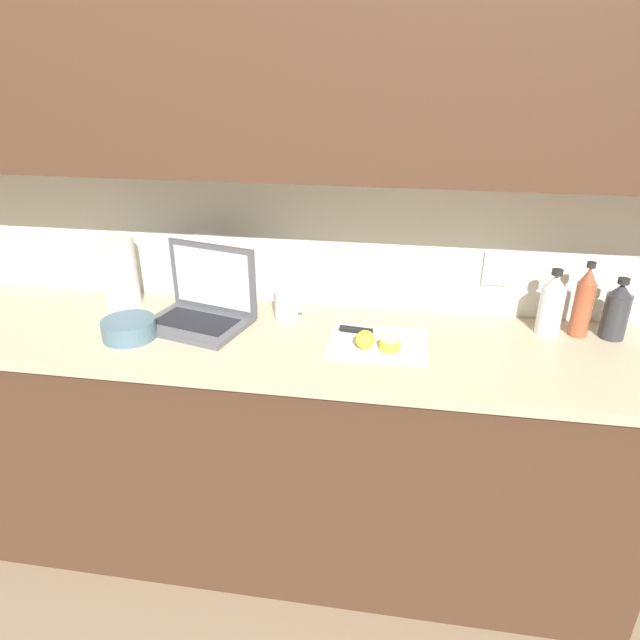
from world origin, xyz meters
TOP-DOWN VIEW (x-y plane):
  - ground_plane at (0.00, 0.00)m, footprint 12.00×12.00m
  - wall_back at (0.00, 0.22)m, footprint 5.20×0.38m
  - counter_unit at (-0.02, 0.00)m, footprint 2.53×0.58m
  - laptop at (-0.26, 0.08)m, footprint 0.39×0.33m
  - cutting_board at (0.36, -0.00)m, footprint 0.32×0.25m
  - knife at (0.32, 0.05)m, footprint 0.28×0.06m
  - lemon_half_cut at (0.40, -0.04)m, footprint 0.07×0.07m
  - lemon_whole_beside at (0.32, -0.05)m, footprint 0.06×0.06m
  - bottle_green_soda at (0.91, 0.18)m, footprint 0.08×0.08m
  - bottle_oil_tall at (1.01, 0.18)m, footprint 0.06×0.06m
  - bottle_water_clear at (1.12, 0.18)m, footprint 0.08×0.08m
  - measuring_cup at (0.02, 0.16)m, footprint 0.10×0.08m
  - bowl_white at (-0.46, -0.08)m, footprint 0.17×0.17m
  - paper_towel_roll at (-0.60, 0.18)m, footprint 0.13×0.13m

SIDE VIEW (x-z plane):
  - ground_plane at x=0.00m, z-range 0.00..0.00m
  - counter_unit at x=-0.02m, z-range 0.01..0.92m
  - cutting_board at x=0.36m, z-range 0.91..0.92m
  - knife at x=0.32m, z-range 0.91..0.94m
  - lemon_half_cut at x=0.40m, z-range 0.92..0.95m
  - bowl_white at x=-0.46m, z-range 0.91..0.97m
  - lemon_whole_beside at x=0.32m, z-range 0.92..0.98m
  - measuring_cup at x=0.02m, z-range 0.91..1.01m
  - laptop at x=-0.26m, z-range 0.84..1.10m
  - bottle_water_clear at x=1.12m, z-range 0.90..1.11m
  - bottle_green_soda at x=0.91m, z-range 0.90..1.12m
  - bottle_oil_tall at x=1.01m, z-range 0.90..1.15m
  - paper_towel_roll at x=-0.60m, z-range 0.91..1.17m
  - wall_back at x=0.00m, z-range 0.26..2.86m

